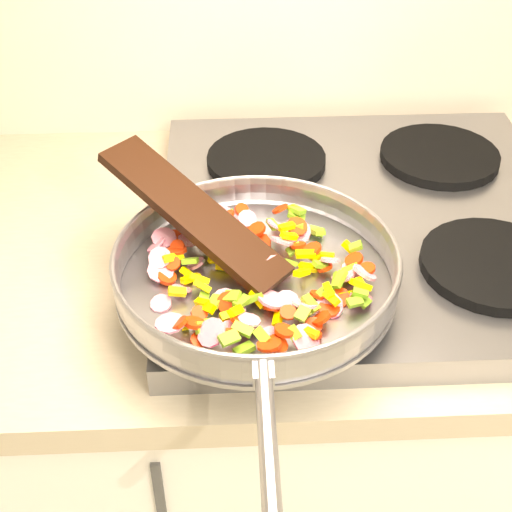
{
  "coord_description": "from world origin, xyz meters",
  "views": [
    {
      "loc": [
        -0.9,
        0.82,
        1.53
      ],
      "look_at": [
        -0.87,
        1.49,
        1.0
      ],
      "focal_mm": 50.0,
      "sensor_mm": 36.0,
      "label": 1
    }
  ],
  "objects": [
    {
      "name": "grate_fr",
      "position": [
        -0.56,
        1.52,
        0.95
      ],
      "size": [
        0.19,
        0.19,
        0.02
      ],
      "primitive_type": "cylinder",
      "color": "black",
      "rests_on": "cooktop"
    },
    {
      "name": "saute_pan",
      "position": [
        -0.87,
        1.49,
        0.98
      ],
      "size": [
        0.38,
        0.55,
        0.05
      ],
      "rotation": [
        0.0,
        0.0,
        -0.01
      ],
      "color": "#9E9EA5",
      "rests_on": "grate_fl"
    },
    {
      "name": "grate_br",
      "position": [
        -0.56,
        1.81,
        0.95
      ],
      "size": [
        0.19,
        0.19,
        0.02
      ],
      "primitive_type": "cylinder",
      "color": "black",
      "rests_on": "cooktop"
    },
    {
      "name": "vegetable_heap",
      "position": [
        -0.87,
        1.49,
        0.98
      ],
      "size": [
        0.29,
        0.29,
        0.05
      ],
      "color": "#74AB1D",
      "rests_on": "saute_pan"
    },
    {
      "name": "cooktop",
      "position": [
        -0.7,
        1.67,
        0.92
      ],
      "size": [
        0.6,
        0.6,
        0.04
      ],
      "primitive_type": "cube",
      "color": "#939399",
      "rests_on": "counter_top"
    },
    {
      "name": "grate_bl",
      "position": [
        -0.84,
        1.81,
        0.95
      ],
      "size": [
        0.19,
        0.19,
        0.02
      ],
      "primitive_type": "cylinder",
      "color": "black",
      "rests_on": "cooktop"
    },
    {
      "name": "grate_fl",
      "position": [
        -0.84,
        1.52,
        0.95
      ],
      "size": [
        0.19,
        0.19,
        0.02
      ],
      "primitive_type": "cylinder",
      "color": "black",
      "rests_on": "cooktop"
    },
    {
      "name": "wooden_spatula",
      "position": [
        -0.95,
        1.55,
        1.02
      ],
      "size": [
        0.25,
        0.23,
        0.1
      ],
      "primitive_type": "cube",
      "rotation": [
        0.0,
        -0.31,
        2.4
      ],
      "color": "black",
      "rests_on": "saute_pan"
    }
  ]
}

